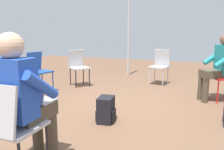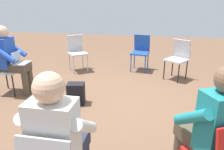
{
  "view_description": "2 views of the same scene",
  "coord_description": "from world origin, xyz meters",
  "px_view_note": "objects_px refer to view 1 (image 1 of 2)",
  "views": [
    {
      "loc": [
        -1.34,
        3.25,
        1.22
      ],
      "look_at": [
        -0.05,
        0.28,
        0.61
      ],
      "focal_mm": 35.0,
      "sensor_mm": 36.0,
      "label": 1
    },
    {
      "loc": [
        -3.25,
        -0.58,
        1.69
      ],
      "look_at": [
        -0.25,
        -0.03,
        0.6
      ],
      "focal_mm": 35.0,
      "sensor_mm": 36.0,
      "label": 2
    }
  ],
  "objects_px": {
    "chair_north": "(10,124)",
    "backpack_near_laptop_user": "(106,111)",
    "person_with_laptop": "(23,95)",
    "person_in_teal": "(219,64)",
    "chair_southeast": "(78,65)",
    "chair_east": "(38,69)",
    "chair_south": "(160,64)"
  },
  "relations": [
    {
      "from": "chair_north",
      "to": "chair_south",
      "type": "bearing_deg",
      "value": 81.14
    },
    {
      "from": "chair_southeast",
      "to": "chair_south",
      "type": "bearing_deg",
      "value": 152.53
    },
    {
      "from": "chair_south",
      "to": "backpack_near_laptop_user",
      "type": "bearing_deg",
      "value": 94.8
    },
    {
      "from": "person_in_teal",
      "to": "chair_south",
      "type": "bearing_deg",
      "value": 24.83
    },
    {
      "from": "chair_east",
      "to": "person_with_laptop",
      "type": "xyz_separation_m",
      "value": [
        -1.81,
        2.2,
        0.2
      ]
    },
    {
      "from": "person_with_laptop",
      "to": "person_in_teal",
      "type": "distance_m",
      "value": 3.42
    },
    {
      "from": "person_with_laptop",
      "to": "person_in_teal",
      "type": "xyz_separation_m",
      "value": [
        -1.68,
        -2.98,
        0.0
      ]
    },
    {
      "from": "chair_southeast",
      "to": "chair_east",
      "type": "bearing_deg",
      "value": 5.0
    },
    {
      "from": "chair_southeast",
      "to": "chair_north",
      "type": "bearing_deg",
      "value": 57.67
    },
    {
      "from": "person_in_teal",
      "to": "backpack_near_laptop_user",
      "type": "bearing_deg",
      "value": 112.42
    },
    {
      "from": "chair_east",
      "to": "backpack_near_laptop_user",
      "type": "distance_m",
      "value": 2.26
    },
    {
      "from": "chair_east",
      "to": "person_with_laptop",
      "type": "bearing_deg",
      "value": 48.25
    },
    {
      "from": "chair_north",
      "to": "person_with_laptop",
      "type": "xyz_separation_m",
      "value": [
        0.01,
        -0.17,
        0.2
      ]
    },
    {
      "from": "chair_north",
      "to": "backpack_near_laptop_user",
      "type": "relative_size",
      "value": 2.36
    },
    {
      "from": "chair_east",
      "to": "person_in_teal",
      "type": "height_order",
      "value": "person_in_teal"
    },
    {
      "from": "person_in_teal",
      "to": "backpack_near_laptop_user",
      "type": "distance_m",
      "value": 2.32
    },
    {
      "from": "chair_southeast",
      "to": "backpack_near_laptop_user",
      "type": "height_order",
      "value": "chair_southeast"
    },
    {
      "from": "chair_east",
      "to": "person_in_teal",
      "type": "bearing_deg",
      "value": 111.32
    },
    {
      "from": "chair_east",
      "to": "chair_north",
      "type": "distance_m",
      "value": 2.99
    },
    {
      "from": "chair_north",
      "to": "person_in_teal",
      "type": "relative_size",
      "value": 0.69
    },
    {
      "from": "chair_east",
      "to": "chair_north",
      "type": "height_order",
      "value": "same"
    },
    {
      "from": "chair_south",
      "to": "person_with_laptop",
      "type": "xyz_separation_m",
      "value": [
        0.43,
        3.95,
        0.2
      ]
    },
    {
      "from": "chair_south",
      "to": "chair_north",
      "type": "xyz_separation_m",
      "value": [
        0.43,
        4.12,
        0.0
      ]
    },
    {
      "from": "person_in_teal",
      "to": "chair_southeast",
      "type": "bearing_deg",
      "value": 61.96
    },
    {
      "from": "chair_south",
      "to": "person_in_teal",
      "type": "relative_size",
      "value": 0.69
    },
    {
      "from": "person_in_teal",
      "to": "chair_north",
      "type": "bearing_deg",
      "value": 124.94
    },
    {
      "from": "chair_east",
      "to": "chair_north",
      "type": "bearing_deg",
      "value": 46.31
    },
    {
      "from": "chair_east",
      "to": "person_in_teal",
      "type": "distance_m",
      "value": 3.58
    },
    {
      "from": "person_with_laptop",
      "to": "person_in_teal",
      "type": "height_order",
      "value": "same"
    },
    {
      "from": "chair_south",
      "to": "person_with_laptop",
      "type": "height_order",
      "value": "person_with_laptop"
    },
    {
      "from": "chair_north",
      "to": "backpack_near_laptop_user",
      "type": "distance_m",
      "value": 1.48
    },
    {
      "from": "chair_southeast",
      "to": "person_in_teal",
      "type": "height_order",
      "value": "person_in_teal"
    }
  ]
}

